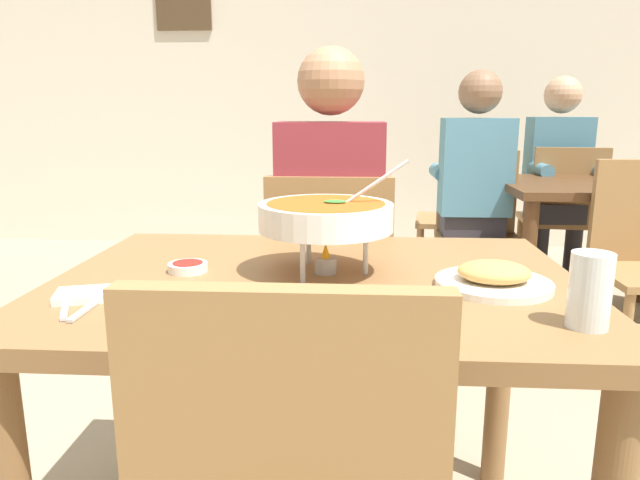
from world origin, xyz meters
TOP-DOWN VIEW (x-y plane):
  - cafe_rear_partition at (0.00, 3.60)m, footprint 10.00×0.10m
  - dining_table_main at (0.00, 0.00)m, footprint 1.15×0.85m
  - chair_diner_main at (-0.00, 0.71)m, footprint 0.44×0.44m
  - diner_main at (0.00, 0.75)m, footprint 0.40×0.45m
  - curry_bowl at (0.02, 0.03)m, footprint 0.33×0.30m
  - rice_plate at (0.15, -0.27)m, footprint 0.24×0.24m
  - appetizer_plate at (0.38, -0.05)m, footprint 0.24×0.24m
  - sauce_dish at (-0.30, 0.02)m, footprint 0.09×0.09m
  - napkin_folded at (-0.44, -0.18)m, footprint 0.14×0.11m
  - fork_utensil at (-0.46, -0.23)m, footprint 0.08×0.16m
  - spoon_utensil at (-0.41, -0.23)m, footprint 0.01×0.17m
  - drink_glass at (0.48, -0.27)m, footprint 0.07×0.07m
  - dining_table_far at (1.34, 1.81)m, footprint 1.00×0.80m
  - chair_bg_left at (1.34, 2.31)m, footprint 0.48×0.48m
  - chair_bg_middle at (0.74, 1.85)m, footprint 0.48×0.48m
  - chair_bg_window at (0.78, 2.34)m, footprint 0.49×0.49m
  - patron_bg_left at (1.32, 2.38)m, footprint 0.40×0.45m
  - patron_bg_middle at (0.71, 1.87)m, footprint 0.40×0.45m

SIDE VIEW (x-z plane):
  - chair_diner_main at x=0.00m, z-range 0.06..0.96m
  - chair_bg_left at x=1.34m, z-range 0.06..0.96m
  - chair_bg_middle at x=0.74m, z-range 0.06..0.96m
  - chair_bg_window at x=0.78m, z-range 0.06..0.96m
  - dining_table_far at x=1.34m, z-range 0.24..0.99m
  - dining_table_main at x=0.00m, z-range 0.26..1.00m
  - diner_main at x=0.00m, z-range 0.09..1.40m
  - patron_bg_left at x=1.32m, z-range 0.09..1.40m
  - patron_bg_middle at x=0.71m, z-range 0.09..1.40m
  - fork_utensil at x=-0.46m, z-range 0.75..0.75m
  - spoon_utensil at x=-0.41m, z-range 0.75..0.75m
  - napkin_folded at x=-0.44m, z-range 0.75..0.76m
  - sauce_dish at x=-0.30m, z-range 0.75..0.77m
  - rice_plate at x=0.15m, z-range 0.74..0.79m
  - appetizer_plate at x=0.38m, z-range 0.74..0.79m
  - drink_glass at x=0.48m, z-range 0.74..0.87m
  - curry_bowl at x=0.02m, z-range 0.75..1.00m
  - cafe_rear_partition at x=0.00m, z-range 0.00..3.00m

